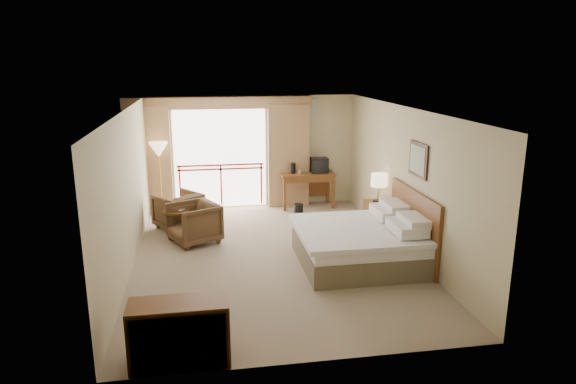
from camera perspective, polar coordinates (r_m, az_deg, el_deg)
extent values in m
plane|color=gray|center=(9.60, -1.67, -7.09)|extent=(7.00, 7.00, 0.00)
plane|color=white|center=(8.97, -1.79, 9.17)|extent=(7.00, 7.00, 0.00)
plane|color=#C6B78E|center=(12.60, -3.91, 4.50)|extent=(5.00, 0.00, 5.00)
plane|color=#C6B78E|center=(5.90, 2.96, -7.24)|extent=(5.00, 0.00, 5.00)
plane|color=#C6B78E|center=(9.20, -17.34, 0.11)|extent=(0.00, 7.00, 7.00)
plane|color=#C6B78E|center=(9.84, 12.86, 1.32)|extent=(0.00, 7.00, 7.00)
plane|color=white|center=(12.55, -7.53, 3.67)|extent=(2.40, 0.00, 2.40)
cube|color=#A3210E|center=(12.58, -7.49, 2.54)|extent=(2.09, 0.03, 0.04)
cube|color=#A3210E|center=(12.56, -7.51, 2.98)|extent=(2.09, 0.03, 0.04)
cube|color=#A3210E|center=(12.68, -11.91, 0.58)|extent=(0.04, 0.03, 1.00)
cube|color=#A3210E|center=(12.67, -7.43, 0.77)|extent=(0.04, 0.03, 1.00)
cube|color=#A3210E|center=(12.74, -2.98, 0.95)|extent=(0.04, 0.03, 1.00)
cube|color=#956E48|center=(12.47, -15.12, 3.46)|extent=(1.00, 0.26, 2.50)
cube|color=#956E48|center=(12.58, 0.03, 4.05)|extent=(1.00, 0.26, 2.50)
cube|color=#956E48|center=(12.27, -7.72, 9.79)|extent=(4.40, 0.22, 0.28)
cube|color=silver|center=(12.62, 1.98, 9.13)|extent=(0.50, 0.04, 0.50)
cube|color=brown|center=(9.28, 7.81, -6.68)|extent=(2.05, 2.00, 0.40)
cube|color=white|center=(9.18, 7.87, -4.93)|extent=(2.01, 1.96, 0.22)
cube|color=white|center=(9.12, 7.60, -4.18)|extent=(2.09, 2.06, 0.08)
cube|color=white|center=(8.92, 13.10, -3.86)|extent=(0.50, 0.75, 0.18)
cube|color=white|center=(9.72, 11.09, -2.23)|extent=(0.50, 0.75, 0.18)
cube|color=white|center=(8.94, 13.91, -3.07)|extent=(0.40, 0.70, 0.14)
cube|color=white|center=(9.73, 11.84, -1.51)|extent=(0.40, 0.70, 0.14)
cube|color=#5C3319|center=(9.47, 13.76, -3.64)|extent=(0.06, 2.10, 1.30)
cube|color=black|center=(9.19, 14.29, 3.50)|extent=(0.03, 0.72, 0.60)
cube|color=silver|center=(9.18, 14.18, 3.50)|extent=(0.01, 0.60, 0.48)
cube|color=#5C3319|center=(10.88, 9.97, -2.80)|extent=(0.49, 0.58, 0.67)
cylinder|color=tan|center=(10.82, 9.97, -0.84)|extent=(0.13, 0.13, 0.04)
cylinder|color=tan|center=(10.78, 10.01, 0.04)|extent=(0.03, 0.03, 0.34)
cylinder|color=#FFE5B2|center=(10.72, 10.06, 1.31)|extent=(0.32, 0.32, 0.27)
cube|color=black|center=(10.63, 10.07, -1.11)|extent=(0.23, 0.21, 0.09)
cube|color=#5C3319|center=(12.52, 2.15, 2.03)|extent=(1.31, 0.63, 0.05)
cube|color=#5C3319|center=(12.26, -0.36, -0.28)|extent=(0.07, 0.07, 0.81)
cube|color=#5C3319|center=(12.50, 5.08, -0.05)|extent=(0.07, 0.07, 0.81)
cube|color=#5C3319|center=(12.78, -0.75, 0.33)|extent=(0.07, 0.07, 0.81)
cube|color=#5C3319|center=(13.01, 4.48, 0.55)|extent=(0.07, 0.07, 0.81)
cube|color=#5C3319|center=(12.86, 1.89, 0.82)|extent=(1.20, 0.03, 0.60)
cube|color=#5C3319|center=(12.27, 2.41, 1.35)|extent=(1.20, 0.03, 0.13)
cube|color=black|center=(12.55, 3.50, 2.99)|extent=(0.40, 0.31, 0.37)
cube|color=black|center=(12.40, 3.66, 2.85)|extent=(0.37, 0.02, 0.29)
cylinder|color=black|center=(12.43, 0.57, 2.65)|extent=(0.13, 0.13, 0.26)
cylinder|color=white|center=(12.42, 1.29, 2.26)|extent=(0.08, 0.08, 0.09)
cylinder|color=black|center=(11.99, 1.18, -1.96)|extent=(0.22, 0.22, 0.27)
imported|color=#452D19|center=(11.37, -12.00, -3.92)|extent=(1.18, 1.19, 0.78)
imported|color=#452D19|center=(10.44, -10.31, -5.52)|extent=(1.17, 1.16, 0.80)
cylinder|color=black|center=(10.55, -12.30, -2.12)|extent=(0.54, 0.54, 0.04)
cylinder|color=black|center=(10.64, -12.22, -3.58)|extent=(0.06, 0.06, 0.54)
cylinder|color=black|center=(10.72, -12.14, -4.95)|extent=(0.39, 0.39, 0.03)
imported|color=white|center=(10.55, -12.31, -2.01)|extent=(0.25, 0.25, 0.02)
cylinder|color=tan|center=(12.46, -13.75, -2.32)|extent=(0.28, 0.28, 0.03)
cylinder|color=tan|center=(12.28, -13.96, 0.94)|extent=(0.03, 0.03, 1.49)
cone|color=#FFE5B2|center=(12.12, -14.18, 4.58)|extent=(0.44, 0.44, 0.35)
cube|color=#5C3319|center=(6.44, -11.95, -15.04)|extent=(1.18, 0.49, 0.78)
cube|color=black|center=(6.23, -12.03, -16.14)|extent=(1.08, 0.02, 0.69)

